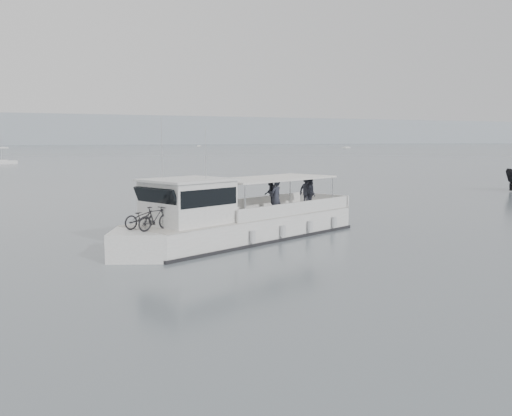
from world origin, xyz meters
name	(u,v)px	position (x,y,z in m)	size (l,w,h in m)	color
ground	(339,243)	(0.00, 0.00, 0.00)	(1400.00, 1400.00, 0.00)	#545D63
tour_boat	(229,222)	(-4.82, 2.69, 1.06)	(14.98, 8.43, 6.43)	white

